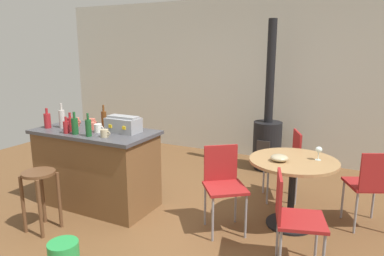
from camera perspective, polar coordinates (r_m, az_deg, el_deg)
name	(u,v)px	position (r m, az deg, el deg)	size (l,w,h in m)	color
ground_plane	(171,232)	(3.88, -3.36, -16.24)	(8.80, 8.80, 0.00)	brown
back_wall	(259,79)	(6.21, 10.70, 7.67)	(8.00, 0.10, 2.70)	beige
kitchen_island	(97,168)	(4.46, -15.00, -6.15)	(1.46, 0.73, 0.93)	brown
wooden_stool	(40,188)	(4.02, -23.19, -8.79)	(0.33, 0.33, 0.65)	brown
dining_table	(293,176)	(3.92, 15.83, -7.36)	(0.92, 0.92, 0.74)	black
folding_chair_near	(286,159)	(4.58, 14.87, -4.87)	(0.53, 0.53, 0.88)	maroon
folding_chair_far	(223,181)	(3.74, 5.06, -8.49)	(0.56, 0.56, 0.88)	maroon
folding_chair_left	(293,214)	(3.20, 15.82, -13.18)	(0.50, 0.50, 0.86)	maroon
folding_chair_right	(371,183)	(4.15, 26.77, -7.86)	(0.53, 0.53, 0.87)	maroon
wood_stove	(267,134)	(5.65, 12.01, -1.01)	(0.44, 0.45, 2.29)	black
toolbox	(123,124)	(4.15, -10.94, 0.56)	(0.38, 0.24, 0.19)	gray
bottle_0	(88,127)	(4.04, -16.28, 0.09)	(0.06, 0.06, 0.26)	#194C23
bottle_1	(70,124)	(4.36, -18.92, 0.62)	(0.08, 0.08, 0.22)	maroon
bottle_2	(75,126)	(4.19, -18.28, 0.38)	(0.07, 0.07, 0.26)	#194C23
bottle_3	(62,118)	(4.57, -20.13, 1.46)	(0.07, 0.07, 0.30)	#B7B2AD
bottle_4	(66,127)	(4.27, -19.51, 0.18)	(0.07, 0.07, 0.19)	maroon
bottle_5	(104,119)	(4.43, -13.94, 1.41)	(0.06, 0.06, 0.28)	#603314
bottle_6	(47,120)	(4.64, -22.18, 1.15)	(0.08, 0.08, 0.24)	maroon
cup_0	(77,122)	(4.62, -18.03, 0.91)	(0.11, 0.08, 0.11)	#DB6651
cup_1	(93,126)	(4.38, -15.60, 0.33)	(0.11, 0.08, 0.09)	#DB6651
cup_2	(92,123)	(4.56, -15.74, 0.85)	(0.12, 0.08, 0.10)	#DB6651
cup_3	(105,133)	(3.98, -13.85, -0.83)	(0.12, 0.09, 0.08)	tan
cup_4	(98,128)	(4.22, -14.81, -0.02)	(0.13, 0.09, 0.10)	white
wine_glass	(319,150)	(3.90, 19.66, -3.37)	(0.07, 0.07, 0.14)	silver
serving_bowl	(279,158)	(3.76, 13.83, -4.67)	(0.18, 0.18, 0.07)	tan
plastic_bucket	(64,256)	(3.43, -19.86, -18.78)	(0.26, 0.26, 0.26)	green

